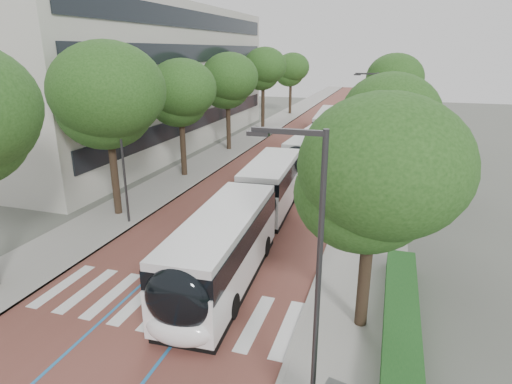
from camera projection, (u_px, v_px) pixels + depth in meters
The scene contains 19 objects.
ground at pixel (148, 319), 16.22m from camera, with size 160.00×160.00×0.00m, color #51544C.
road at pixel (321, 133), 52.39m from camera, with size 11.00×140.00×0.02m, color brown.
sidewalk_left at pixel (263, 130), 54.53m from camera, with size 4.00×140.00×0.12m, color gray.
sidewalk_right at pixel (385, 136), 50.22m from camera, with size 4.00×140.00×0.12m, color gray.
kerb_left at pixel (277, 130), 53.98m from camera, with size 0.20×140.00×0.14m, color gray.
kerb_right at pixel (368, 135), 50.77m from camera, with size 0.20×140.00×0.14m, color gray.
zebra_crossing at pixel (166, 305), 17.06m from camera, with size 10.55×3.60×0.01m.
lane_line_left at pixel (308, 132), 52.85m from camera, with size 0.12×126.00×0.01m, color #216AA9.
lane_line_right at pixel (334, 134), 51.93m from camera, with size 0.12×126.00×0.01m, color #216AA9.
office_building at pixel (121, 77), 44.92m from camera, with size 18.11×40.00×14.00m.
hedge at pixel (401, 357), 13.44m from camera, with size 1.20×14.00×0.80m, color #19491B.
streetlight_near at pixel (311, 268), 10.08m from camera, with size 1.82×0.20×8.00m.
streetlight_far at pixel (372, 117), 32.69m from camera, with size 1.82×0.20×8.00m.
lamp_post_left at pixel (122, 155), 23.91m from camera, with size 0.14×0.14×8.00m, color #2F2F32.
trees_left at pixel (200, 86), 35.70m from camera, with size 6.44×60.51×9.69m.
trees_right at pixel (387, 106), 31.12m from camera, with size 5.63×47.47×8.90m.
lead_bus at pixel (247, 217), 21.68m from camera, with size 3.49×18.50×3.20m.
bus_queued_0 at pixel (314, 151), 36.00m from camera, with size 3.07×12.50×3.20m.
bus_queued_1 at pixel (328, 126), 47.67m from camera, with size 3.34×12.54×3.20m.
Camera 1 is at (8.10, -11.98, 9.70)m, focal length 30.00 mm.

